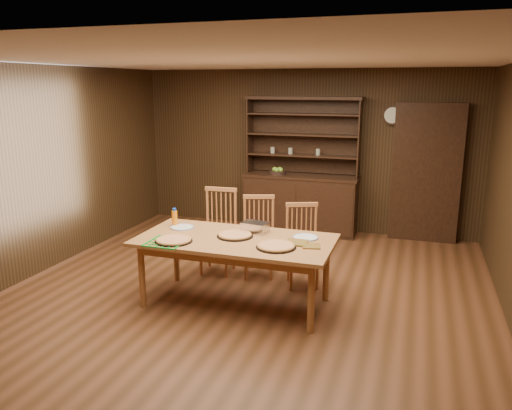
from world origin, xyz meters
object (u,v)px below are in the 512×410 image
(dining_table, at_px, (235,245))
(chair_right, at_px, (302,242))
(chair_left, at_px, (219,228))
(juice_bottle, at_px, (175,218))
(chair_center, at_px, (259,233))
(china_hutch, at_px, (301,196))

(dining_table, relative_size, chair_right, 2.13)
(chair_left, xyz_separation_m, juice_bottle, (-0.29, -0.65, 0.27))
(chair_left, height_order, chair_center, chair_left)
(chair_right, bearing_deg, china_hutch, 82.48)
(chair_center, bearing_deg, chair_left, 165.52)
(chair_left, relative_size, juice_bottle, 5.16)
(chair_left, bearing_deg, juice_bottle, -117.46)
(china_hutch, height_order, chair_left, china_hutch)
(chair_left, bearing_deg, china_hutch, 70.31)
(chair_left, distance_m, chair_right, 1.12)
(juice_bottle, bearing_deg, chair_center, 40.08)
(china_hutch, xyz_separation_m, chair_center, (-0.06, -2.02, -0.06))
(chair_left, xyz_separation_m, chair_center, (0.52, 0.03, -0.04))
(chair_left, xyz_separation_m, chair_right, (1.11, -0.10, -0.05))
(chair_left, relative_size, chair_center, 1.07)
(china_hutch, relative_size, dining_table, 1.04)
(chair_center, bearing_deg, dining_table, -105.62)
(china_hutch, relative_size, chair_center, 2.15)
(chair_right, bearing_deg, chair_left, 153.48)
(chair_center, relative_size, juice_bottle, 4.84)
(china_hutch, distance_m, chair_left, 2.14)
(chair_left, distance_m, juice_bottle, 0.76)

